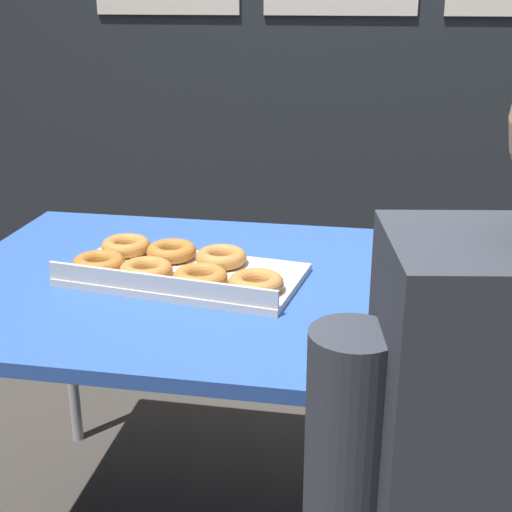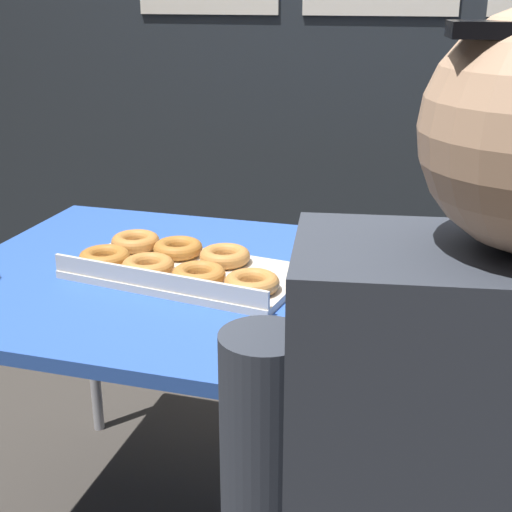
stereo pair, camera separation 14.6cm
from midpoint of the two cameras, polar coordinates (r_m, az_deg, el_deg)
folding_table at (r=1.49m, az=5.27°, el=-3.96°), size 1.45×0.82×0.70m
donut_box at (r=1.52m, az=-3.36°, el=-0.81°), size 0.52×0.32×0.05m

